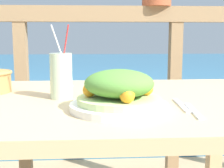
% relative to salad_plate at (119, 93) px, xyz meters
% --- Properties ---
extents(patio_table, '(1.21, 0.85, 0.76)m').
position_rel_salad_plate_xyz_m(patio_table, '(-0.04, 0.17, -0.15)').
color(patio_table, tan).
rests_on(patio_table, ground_plane).
extents(railing_fence, '(2.80, 0.08, 1.14)m').
position_rel_salad_plate_xyz_m(railing_fence, '(-0.04, 0.97, -0.00)').
color(railing_fence, '#937551').
rests_on(railing_fence, ground_plane).
extents(sea_backdrop, '(12.00, 4.00, 0.58)m').
position_rel_salad_plate_xyz_m(sea_backdrop, '(-0.04, 3.47, -0.52)').
color(sea_backdrop, teal).
rests_on(sea_backdrop, ground_plane).
extents(salad_plate, '(0.28, 0.28, 0.12)m').
position_rel_salad_plate_xyz_m(salad_plate, '(0.00, 0.00, 0.00)').
color(salad_plate, white).
rests_on(salad_plate, patio_table).
extents(drink_glass, '(0.08, 0.08, 0.25)m').
position_rel_salad_plate_xyz_m(drink_glass, '(-0.18, 0.18, 0.03)').
color(drink_glass, beige).
rests_on(drink_glass, patio_table).
extents(fork, '(0.03, 0.18, 0.00)m').
position_rel_salad_plate_xyz_m(fork, '(0.21, -0.03, -0.05)').
color(fork, silver).
rests_on(fork, patio_table).
extents(knife, '(0.02, 0.18, 0.00)m').
position_rel_salad_plate_xyz_m(knife, '(0.19, 0.04, -0.05)').
color(knife, silver).
rests_on(knife, patio_table).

